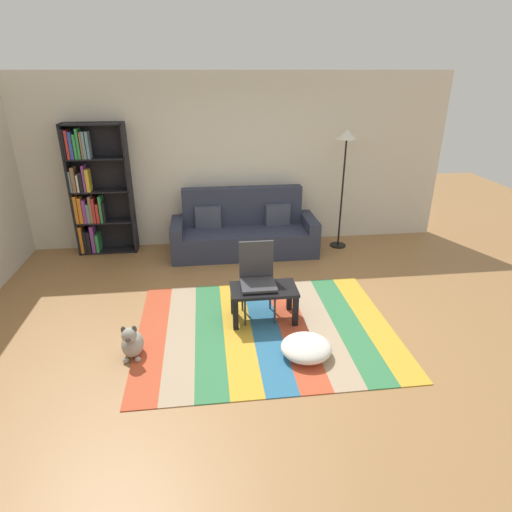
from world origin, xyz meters
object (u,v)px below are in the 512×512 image
object	(u,v)px
coffee_table	(264,294)
dog	(132,343)
pouf	(306,348)
standing_lamp	(346,150)
tv_remote	(271,288)
folding_chair	(257,274)
bookshelf	(94,193)
couch	(244,232)

from	to	relation	value
coffee_table	dog	bearing A→B (deg)	-159.52
pouf	dog	bearing A→B (deg)	172.83
standing_lamp	tv_remote	bearing A→B (deg)	-124.27
coffee_table	folding_chair	xyz separation A→B (m)	(-0.06, 0.14, 0.20)
tv_remote	coffee_table	bearing A→B (deg)	142.89
pouf	bookshelf	bearing A→B (deg)	130.34
dog	bookshelf	bearing A→B (deg)	107.03
coffee_table	tv_remote	distance (m)	0.13
pouf	standing_lamp	size ratio (longest dim) A/B	0.28
dog	standing_lamp	world-z (taller)	standing_lamp
bookshelf	folding_chair	distance (m)	3.19
bookshelf	standing_lamp	world-z (taller)	bookshelf
couch	tv_remote	xyz separation A→B (m)	(0.11, -2.11, 0.09)
tv_remote	folding_chair	xyz separation A→B (m)	(-0.14, 0.18, 0.11)
couch	folding_chair	size ratio (longest dim) A/B	2.51
dog	standing_lamp	distance (m)	4.22
couch	bookshelf	size ratio (longest dim) A/B	1.13
pouf	tv_remote	world-z (taller)	tv_remote
tv_remote	pouf	bearing A→B (deg)	-82.85
standing_lamp	folding_chair	distance (m)	2.75
dog	tv_remote	world-z (taller)	tv_remote
dog	couch	bearing A→B (deg)	61.86
couch	coffee_table	bearing A→B (deg)	-89.24
pouf	dog	distance (m)	1.77
folding_chair	tv_remote	bearing A→B (deg)	-29.22
couch	pouf	xyz separation A→B (m)	(0.36, -2.83, -0.23)
couch	dog	size ratio (longest dim) A/B	5.69
pouf	coffee_table	bearing A→B (deg)	113.99
pouf	dog	xyz separation A→B (m)	(-1.76, 0.22, 0.06)
bookshelf	standing_lamp	xyz separation A→B (m)	(3.86, -0.24, 0.60)
coffee_table	tv_remote	world-z (taller)	tv_remote
coffee_table	pouf	xyz separation A→B (m)	(0.33, -0.75, -0.23)
couch	bookshelf	xyz separation A→B (m)	(-2.28, 0.28, 0.64)
pouf	tv_remote	xyz separation A→B (m)	(-0.25, 0.72, 0.32)
pouf	folding_chair	size ratio (longest dim) A/B	0.58
folding_chair	standing_lamp	bearing A→B (deg)	73.82
tv_remote	folding_chair	size ratio (longest dim) A/B	0.17
bookshelf	pouf	bearing A→B (deg)	-49.66
standing_lamp	coffee_table	bearing A→B (deg)	-126.17
couch	standing_lamp	distance (m)	2.00
folding_chair	coffee_table	bearing A→B (deg)	-44.85
coffee_table	standing_lamp	bearing A→B (deg)	53.83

